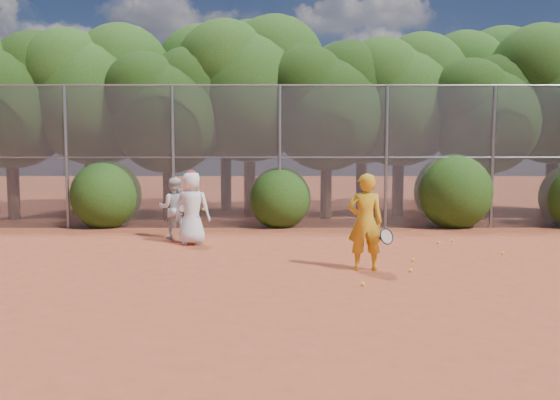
{
  "coord_description": "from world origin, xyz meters",
  "views": [
    {
      "loc": [
        -1.03,
        -9.37,
        2.14
      ],
      "look_at": [
        -1.0,
        2.5,
        1.1
      ],
      "focal_mm": 35.0,
      "sensor_mm": 36.0,
      "label": 1
    }
  ],
  "objects": [
    {
      "name": "ball_1",
      "position": [
        3.11,
        3.49,
        0.03
      ],
      "size": [
        0.07,
        0.07,
        0.07
      ],
      "primitive_type": "sphere",
      "color": "yellow",
      "rests_on": "ground"
    },
    {
      "name": "ball_0",
      "position": [
        1.61,
        1.18,
        0.03
      ],
      "size": [
        0.07,
        0.07,
        0.07
      ],
      "primitive_type": "sphere",
      "color": "yellow",
      "rests_on": "ground"
    },
    {
      "name": "tree_12",
      "position": [
        6.56,
        11.24,
        4.51
      ],
      "size": [
        5.02,
        4.37,
        6.88
      ],
      "color": "black",
      "rests_on": "ground"
    },
    {
      "name": "player_teen",
      "position": [
        -3.04,
        3.2,
        0.86
      ],
      "size": [
        0.87,
        0.6,
        1.73
      ],
      "rotation": [
        0.0,
        0.0,
        3.07
      ],
      "color": "white",
      "rests_on": "ground"
    },
    {
      "name": "fence_back",
      "position": [
        -0.12,
        6.0,
        2.05
      ],
      "size": [
        20.05,
        0.09,
        4.03
      ],
      "color": "gray",
      "rests_on": "ground"
    },
    {
      "name": "tree_9",
      "position": [
        -7.94,
        10.84,
        4.34
      ],
      "size": [
        4.83,
        4.2,
        6.62
      ],
      "color": "black",
      "rests_on": "ground"
    },
    {
      "name": "ground",
      "position": [
        0.0,
        0.0,
        0.0
      ],
      "size": [
        80.0,
        80.0,
        0.0
      ],
      "primitive_type": "plane",
      "color": "#A03F24",
      "rests_on": "ground"
    },
    {
      "name": "player_white",
      "position": [
        -3.63,
        4.08,
        0.76
      ],
      "size": [
        0.87,
        0.77,
        1.52
      ],
      "rotation": [
        0.0,
        0.0,
        3.2
      ],
      "color": "silver",
      "rests_on": "ground"
    },
    {
      "name": "ball_5",
      "position": [
        2.72,
        3.28,
        0.03
      ],
      "size": [
        0.07,
        0.07,
        0.07
      ],
      "primitive_type": "sphere",
      "color": "yellow",
      "rests_on": "ground"
    },
    {
      "name": "bush_2",
      "position": [
        4.0,
        6.3,
        1.1
      ],
      "size": [
        2.2,
        2.2,
        2.2
      ],
      "primitive_type": "sphere",
      "color": "#1E4010",
      "rests_on": "ground"
    },
    {
      "name": "tree_3",
      "position": [
        -1.94,
        8.84,
        4.4
      ],
      "size": [
        4.89,
        4.26,
        6.7
      ],
      "color": "black",
      "rests_on": "ground"
    },
    {
      "name": "tree_10",
      "position": [
        -2.93,
        11.05,
        4.63
      ],
      "size": [
        5.15,
        4.48,
        7.06
      ],
      "color": "black",
      "rests_on": "ground"
    },
    {
      "name": "ball_4",
      "position": [
        1.33,
        0.23,
        0.03
      ],
      "size": [
        0.07,
        0.07,
        0.07
      ],
      "primitive_type": "sphere",
      "color": "yellow",
      "rests_on": "ground"
    },
    {
      "name": "ball_3",
      "position": [
        3.67,
        1.9,
        0.03
      ],
      "size": [
        0.07,
        0.07,
        0.07
      ],
      "primitive_type": "sphere",
      "color": "yellow",
      "rests_on": "ground"
    },
    {
      "name": "tree_4",
      "position": [
        0.55,
        8.24,
        3.76
      ],
      "size": [
        4.19,
        3.64,
        5.73
      ],
      "color": "black",
      "rests_on": "ground"
    },
    {
      "name": "tree_7",
      "position": [
        8.06,
        8.64,
        4.28
      ],
      "size": [
        4.77,
        4.14,
        6.53
      ],
      "color": "black",
      "rests_on": "ground"
    },
    {
      "name": "tree_1",
      "position": [
        -6.94,
        8.54,
        4.16
      ],
      "size": [
        4.64,
        4.03,
        6.35
      ],
      "color": "black",
      "rests_on": "ground"
    },
    {
      "name": "tree_11",
      "position": [
        2.06,
        10.64,
        4.16
      ],
      "size": [
        4.64,
        4.03,
        6.35
      ],
      "color": "black",
      "rests_on": "ground"
    },
    {
      "name": "bush_0",
      "position": [
        -6.0,
        6.3,
        1.0
      ],
      "size": [
        2.0,
        2.0,
        2.0
      ],
      "primitive_type": "sphere",
      "color": "#1E4010",
      "rests_on": "ground"
    },
    {
      "name": "ball_2",
      "position": [
        0.32,
        -0.78,
        0.03
      ],
      "size": [
        0.07,
        0.07,
        0.07
      ],
      "primitive_type": "sphere",
      "color": "yellow",
      "rests_on": "ground"
    },
    {
      "name": "tree_2",
      "position": [
        -4.45,
        7.83,
        3.58
      ],
      "size": [
        3.99,
        3.47,
        5.47
      ],
      "color": "black",
      "rests_on": "ground"
    },
    {
      "name": "bush_1",
      "position": [
        -1.0,
        6.3,
        0.9
      ],
      "size": [
        1.8,
        1.8,
        1.8
      ],
      "primitive_type": "sphere",
      "color": "#1E4010",
      "rests_on": "ground"
    },
    {
      "name": "tree_0",
      "position": [
        -9.44,
        8.04,
        3.93
      ],
      "size": [
        4.38,
        3.81,
        6.0
      ],
      "color": "black",
      "rests_on": "ground"
    },
    {
      "name": "tree_6",
      "position": [
        5.55,
        8.03,
        3.47
      ],
      "size": [
        3.86,
        3.36,
        5.29
      ],
      "color": "black",
      "rests_on": "ground"
    },
    {
      "name": "player_yellow",
      "position": [
        0.54,
        0.41,
        0.88
      ],
      "size": [
        0.84,
        0.55,
        1.76
      ],
      "rotation": [
        0.0,
        0.0,
        3.13
      ],
      "color": "gold",
      "rests_on": "ground"
    },
    {
      "name": "tree_5",
      "position": [
        3.06,
        9.04,
        4.05
      ],
      "size": [
        4.51,
        3.92,
        6.17
      ],
      "color": "black",
      "rests_on": "ground"
    }
  ]
}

